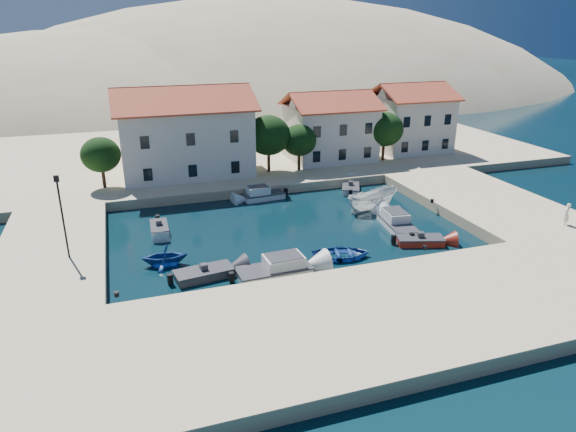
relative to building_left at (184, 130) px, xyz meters
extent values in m
plane|color=black|center=(6.00, -28.00, -5.94)|extent=(400.00, 400.00, 0.00)
cube|color=#CCBC8B|center=(6.00, -34.00, -5.44)|extent=(52.00, 12.00, 1.00)
cube|color=#CCBC8B|center=(26.50, -18.00, -5.44)|extent=(11.00, 20.00, 1.00)
cube|color=#CCBC8B|center=(-13.00, -18.00, -5.44)|extent=(8.00, 20.00, 1.00)
cube|color=#CCBC8B|center=(8.00, 10.00, -5.44)|extent=(80.00, 36.00, 1.00)
ellipsoid|color=tan|center=(-4.00, 82.00, -25.94)|extent=(198.00, 126.00, 72.00)
ellipsoid|color=tan|center=(41.00, 102.00, -30.94)|extent=(220.00, 176.00, 99.00)
cube|color=silver|center=(0.00, 0.00, -1.19)|extent=(14.00, 9.00, 7.50)
pyramid|color=maroon|center=(0.00, 0.00, 3.66)|extent=(14.70, 9.45, 2.20)
cube|color=silver|center=(18.00, 1.00, -1.69)|extent=(10.00, 8.00, 6.50)
pyramid|color=maroon|center=(18.00, 1.00, 2.46)|extent=(10.50, 8.40, 1.80)
cube|color=silver|center=(30.00, 2.00, -1.44)|extent=(9.00, 8.00, 7.00)
pyramid|color=maroon|center=(30.00, 2.00, 2.96)|extent=(9.45, 8.40, 1.80)
cylinder|color=#382314|center=(-9.00, -3.00, -3.69)|extent=(0.36, 0.36, 2.50)
ellipsoid|color=black|center=(-9.00, -3.00, -1.44)|extent=(4.00, 4.00, 3.60)
cylinder|color=#382314|center=(9.00, -2.50, -3.44)|extent=(0.36, 0.36, 3.00)
ellipsoid|color=black|center=(9.00, -2.50, -0.74)|extent=(5.00, 5.00, 4.50)
cylinder|color=#382314|center=(12.50, -3.00, -3.69)|extent=(0.36, 0.36, 2.50)
ellipsoid|color=black|center=(12.50, -3.00, -1.44)|extent=(4.00, 4.00, 3.60)
cylinder|color=#382314|center=(24.00, -2.00, -3.56)|extent=(0.36, 0.36, 2.75)
ellipsoid|color=black|center=(24.00, -2.00, -1.09)|extent=(4.60, 4.60, 4.14)
cylinder|color=black|center=(-11.50, -20.00, -1.94)|extent=(0.14, 0.14, 6.00)
cube|color=black|center=(-11.50, -20.00, 1.06)|extent=(0.35, 0.25, 0.45)
cylinder|color=black|center=(-8.30, -27.20, -4.79)|extent=(0.36, 0.36, 0.30)
cylinder|color=black|center=(14.00, -27.20, -4.79)|extent=(0.36, 0.36, 0.30)
cylinder|color=black|center=(20.70, -18.00, -4.79)|extent=(0.36, 0.36, 0.30)
cube|color=#333338|center=(-2.35, -24.43, -5.69)|extent=(4.32, 2.39, 0.90)
cube|color=#333338|center=(-2.35, -24.43, -5.36)|extent=(4.42, 2.44, 0.10)
cube|color=#333338|center=(-2.35, -24.43, -5.14)|extent=(0.57, 0.57, 0.50)
cube|color=silver|center=(2.50, -25.73, -5.69)|extent=(5.37, 2.49, 0.90)
cube|color=#333338|center=(2.50, -25.73, -5.36)|extent=(5.49, 2.54, 0.10)
cube|color=silver|center=(2.50, -25.73, -4.99)|extent=(2.87, 2.04, 0.90)
imported|color=navy|center=(8.35, -24.56, -5.94)|extent=(5.06, 4.04, 0.94)
cube|color=maroon|center=(15.57, -24.19, -5.69)|extent=(4.01, 2.66, 0.90)
cube|color=#333338|center=(15.57, -24.19, -5.36)|extent=(4.10, 2.72, 0.10)
cube|color=#333338|center=(15.57, -24.19, -5.14)|extent=(0.62, 0.62, 0.50)
cube|color=silver|center=(15.53, -20.60, -5.69)|extent=(2.71, 5.27, 0.90)
cube|color=#333338|center=(15.53, -20.60, -5.36)|extent=(2.77, 5.40, 0.10)
cube|color=silver|center=(15.53, -20.60, -4.99)|extent=(2.08, 2.88, 0.90)
imported|color=silver|center=(15.62, -15.53, -5.94)|extent=(6.08, 3.29, 2.22)
cube|color=silver|center=(16.25, -9.27, -5.69)|extent=(3.25, 4.22, 0.90)
cube|color=#333338|center=(16.25, -9.27, -5.36)|extent=(3.33, 4.32, 0.10)
cube|color=#333338|center=(16.25, -9.27, -5.14)|extent=(0.67, 0.67, 0.50)
imported|color=navy|center=(-4.81, -21.48, -5.94)|extent=(3.68, 3.27, 1.78)
cube|color=silver|center=(-4.58, -14.57, -5.69)|extent=(1.53, 3.30, 0.90)
cube|color=#333338|center=(-4.58, -14.57, -5.36)|extent=(1.56, 3.38, 0.10)
cube|color=#333338|center=(-4.58, -14.57, -5.14)|extent=(0.51, 0.51, 0.50)
cube|color=silver|center=(6.49, -9.02, -5.69)|extent=(4.35, 2.18, 0.90)
cube|color=#333338|center=(6.49, -9.02, -5.36)|extent=(4.45, 2.22, 0.10)
cube|color=silver|center=(6.49, -9.02, -4.99)|extent=(2.36, 1.72, 0.90)
imported|color=white|center=(28.22, -26.48, -3.98)|extent=(0.82, 0.71, 1.91)
camera|label=1|loc=(-7.08, -57.52, 11.25)|focal=32.00mm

